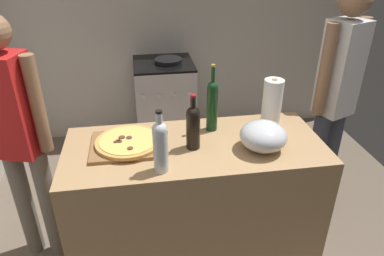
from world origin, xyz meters
TOP-DOWN VIEW (x-y plane):
  - ground_plane at (0.00, 1.27)m, footprint 3.83×3.14m
  - kitchen_wall_rear at (0.00, 2.59)m, footprint 3.83×0.10m
  - counter at (-0.05, 0.63)m, footprint 1.42×0.61m
  - cutting_board at (-0.40, 0.67)m, footprint 0.40×0.32m
  - pizza at (-0.40, 0.67)m, footprint 0.35×0.35m
  - mixing_bowl at (0.30, 0.53)m, footprint 0.25×0.25m
  - paper_towel_roll at (0.43, 0.78)m, footprint 0.11×0.11m
  - wine_bottle_amber at (-0.06, 0.61)m, footprint 0.07×0.07m
  - wine_bottle_dark at (0.08, 0.79)m, footprint 0.06×0.06m
  - wine_bottle_clear at (-0.25, 0.42)m, footprint 0.07×0.07m
  - stove at (-0.09, 2.19)m, footprint 0.55×0.58m
  - person_in_stripes at (-1.04, 0.92)m, footprint 0.38×0.26m
  - person_in_red at (1.00, 1.06)m, footprint 0.36×0.27m

SIDE VIEW (x-z plane):
  - ground_plane at x=0.00m, z-range -0.02..0.00m
  - stove at x=-0.09m, z-range -0.02..0.92m
  - counter at x=-0.05m, z-range 0.00..0.93m
  - person_in_stripes at x=-1.04m, z-range 0.12..1.73m
  - cutting_board at x=-0.40m, z-range 0.93..0.95m
  - pizza at x=-0.40m, z-range 0.95..0.97m
  - person_in_red at x=1.00m, z-range 0.14..1.83m
  - mixing_bowl at x=0.30m, z-range 0.93..1.08m
  - wine_bottle_amber at x=-0.06m, z-range 0.91..1.22m
  - wine_bottle_clear at x=-0.25m, z-range 0.91..1.24m
  - paper_towel_roll at x=0.43m, z-range 0.93..1.22m
  - wine_bottle_dark at x=0.08m, z-range 0.90..1.29m
  - kitchen_wall_rear at x=0.00m, z-range 0.00..2.60m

